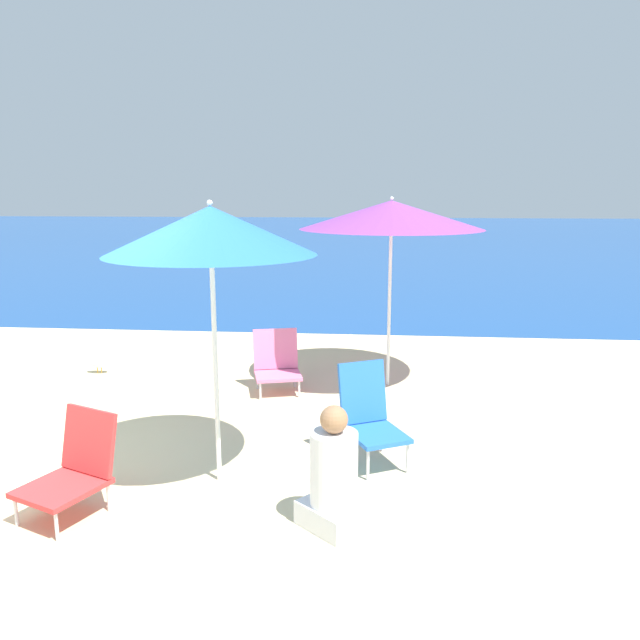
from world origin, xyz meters
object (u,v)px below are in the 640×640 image
Objects in this scene: beach_chair_red at (75,466)px; person_seated_near at (334,478)px; beach_umbrella_purple at (391,215)px; beach_chair_blue at (369,414)px; beach_umbrella_blue at (211,231)px; seagull at (100,362)px; beach_chair_pink at (277,362)px.

beach_chair_red is 0.84× the size of person_seated_near.
beach_umbrella_purple is 2.53× the size of person_seated_near.
beach_umbrella_blue is at bearing 175.97° from beach_chair_blue.
beach_chair_blue is (1.13, 0.47, -1.50)m from beach_umbrella_blue.
beach_umbrella_purple is 7.82× the size of seagull.
beach_chair_blue reaches higher than beach_chair_red.
person_seated_near is 3.09× the size of seagull.
beach_umbrella_blue is 7.83× the size of seagull.
beach_umbrella_purple is at bearing -0.59° from beach_chair_pink.
beach_umbrella_blue reaches higher than seagull.
person_seated_near reaches higher than beach_chair_pink.
beach_chair_blue is at bearing 50.14° from beach_chair_red.
person_seated_near is at bearing -97.38° from beach_umbrella_purple.
beach_chair_blue is 2.01m from beach_chair_pink.
beach_umbrella_purple reaches higher than seagull.
beach_umbrella_purple is at bearing -2.04° from seagull.
beach_chair_red is (-0.86, -0.55, -1.56)m from beach_umbrella_blue.
person_seated_near is at bearing 21.86° from beach_chair_red.
beach_umbrella_purple is 3.15× the size of beach_chair_pink.
beach_chair_pink is at bearing 94.37° from beach_chair_blue.
beach_umbrella_blue is 1.90m from person_seated_near.
person_seated_near reaches higher than beach_chair_red.
beach_chair_pink is at bearing 58.32° from person_seated_near.
beach_umbrella_purple reaches higher than person_seated_near.
beach_umbrella_blue reaches higher than beach_chair_blue.
beach_umbrella_blue reaches higher than beach_umbrella_purple.
beach_chair_blue is at bearing -74.07° from beach_chair_pink.
person_seated_near is at bearing -46.51° from seagull.
beach_chair_pink is 2.28m from seagull.
beach_umbrella_purple is 2.03m from beach_chair_pink.
beach_chair_pink is 2.90m from beach_chair_red.
beach_umbrella_purple is 3.88m from seagull.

